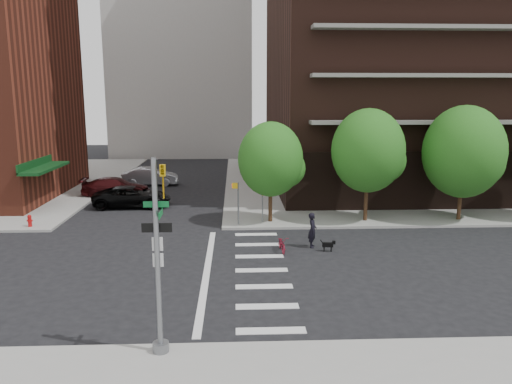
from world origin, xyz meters
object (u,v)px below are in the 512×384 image
at_px(dog_walker, 312,230).
at_px(traffic_signal, 159,273).
at_px(fire_hydrant, 30,220).
at_px(scooter, 282,244).
at_px(parked_car_black, 132,197).
at_px(parked_car_maroon, 116,187).
at_px(parked_car_silver, 150,176).

bearing_deg(dog_walker, traffic_signal, 162.10).
relative_size(fire_hydrant, scooter, 0.47).
relative_size(traffic_signal, parked_car_black, 1.10).
distance_m(parked_car_black, scooter, 14.54).
xyz_separation_m(fire_hydrant, parked_car_maroon, (2.89, 9.65, 0.21)).
xyz_separation_m(parked_car_black, parked_car_maroon, (-2.05, 3.89, 0.01)).
bearing_deg(fire_hydrant, parked_car_maroon, 73.35).
bearing_deg(fire_hydrant, traffic_signal, -56.74).
xyz_separation_m(fire_hydrant, dog_walker, (16.36, -4.34, 0.38)).
bearing_deg(parked_car_black, scooter, -139.06).
relative_size(fire_hydrant, parked_car_silver, 0.15).
xyz_separation_m(traffic_signal, parked_car_black, (-5.09, 21.06, -1.94)).
xyz_separation_m(parked_car_maroon, parked_car_silver, (1.88, 4.94, 0.04)).
height_order(fire_hydrant, parked_car_maroon, parked_car_maroon).
relative_size(traffic_signal, fire_hydrant, 8.20).
distance_m(parked_car_maroon, scooter, 18.84).
height_order(fire_hydrant, parked_car_silver, parked_car_silver).
distance_m(traffic_signal, parked_car_silver, 30.41).
bearing_deg(dog_walker, fire_hydrant, 87.27).
bearing_deg(parked_car_black, dog_walker, -132.73).
xyz_separation_m(fire_hydrant, scooter, (14.70, -5.01, -0.14)).
bearing_deg(traffic_signal, fire_hydrant, 123.26).
height_order(parked_car_black, parked_car_maroon, parked_car_maroon).
xyz_separation_m(parked_car_maroon, scooter, (11.81, -14.67, -0.35)).
distance_m(traffic_signal, scooter, 11.52).
relative_size(parked_car_maroon, dog_walker, 2.83).
distance_m(parked_car_silver, scooter, 21.98).
bearing_deg(traffic_signal, scooter, 65.57).
bearing_deg(traffic_signal, dog_walker, 59.96).
height_order(traffic_signal, fire_hydrant, traffic_signal).
distance_m(traffic_signal, fire_hydrant, 18.42).
height_order(parked_car_black, scooter, parked_car_black).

